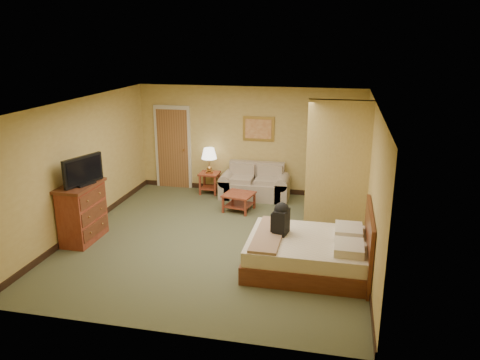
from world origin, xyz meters
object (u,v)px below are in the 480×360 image
(coffee_table, at_px, (239,198))
(dresser, at_px, (82,212))
(loveseat, at_px, (255,187))
(bed, at_px, (312,252))

(coffee_table, bearing_deg, dresser, -139.43)
(coffee_table, bearing_deg, loveseat, 79.36)
(bed, bearing_deg, loveseat, 115.07)
(dresser, relative_size, bed, 0.56)
(loveseat, height_order, dresser, dresser)
(loveseat, height_order, bed, bed)
(coffee_table, relative_size, dresser, 0.65)
(dresser, bearing_deg, coffee_table, 40.57)
(loveseat, bearing_deg, bed, -64.93)
(loveseat, xyz_separation_m, bed, (1.58, -3.38, 0.03))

